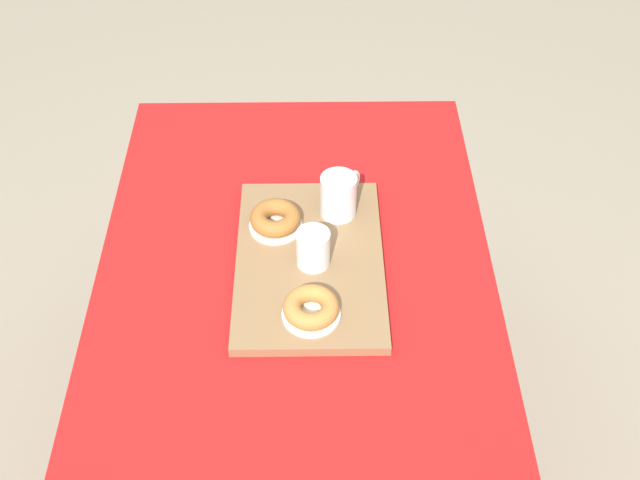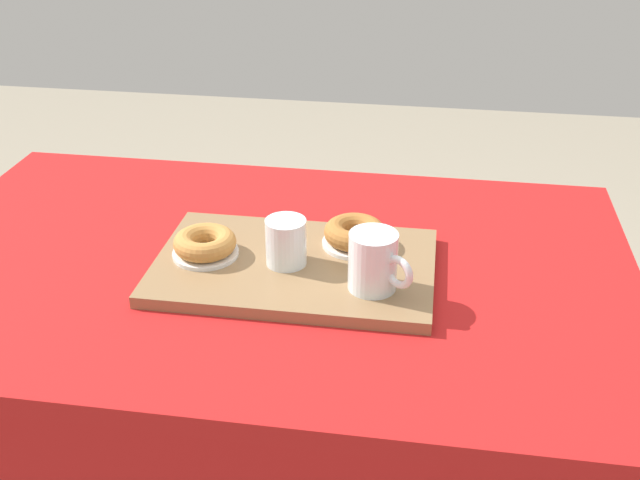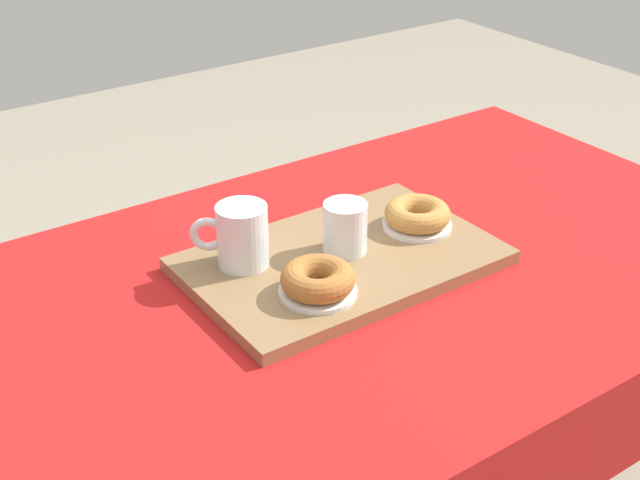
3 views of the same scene
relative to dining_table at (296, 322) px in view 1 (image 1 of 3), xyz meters
name	(u,v)px [view 1 (image 1 of 3)]	position (x,y,z in m)	size (l,w,h in m)	color
ground_plane	(301,474)	(0.00, 0.00, -0.62)	(6.00, 6.00, 0.00)	gray
dining_table	(296,322)	(0.00, 0.00, 0.00)	(1.27, 0.80, 0.72)	red
serving_tray	(310,262)	(-0.06, 0.03, 0.12)	(0.46, 0.30, 0.02)	olive
tea_mug_left	(339,196)	(-0.20, 0.09, 0.17)	(0.11, 0.09, 0.10)	white
water_glass_near	(313,250)	(-0.05, 0.04, 0.16)	(0.07, 0.07, 0.08)	white
donut_plate_left	(276,226)	(-0.15, -0.04, 0.13)	(0.11, 0.11, 0.01)	white
sugar_donut_left	(275,218)	(-0.15, -0.04, 0.15)	(0.11, 0.11, 0.04)	#A3662D
donut_plate_right	(311,314)	(0.09, 0.03, 0.13)	(0.11, 0.11, 0.01)	white
sugar_donut_right	(311,307)	(0.09, 0.03, 0.15)	(0.11, 0.11, 0.03)	#BC7F3D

